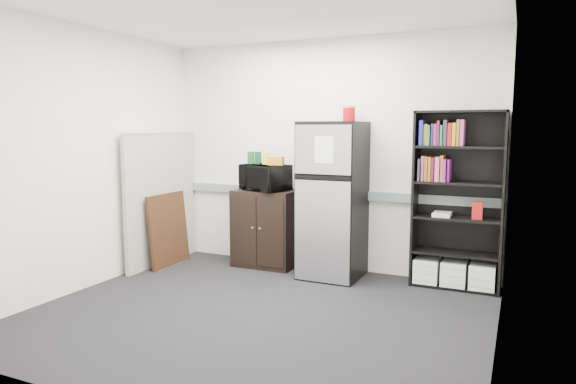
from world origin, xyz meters
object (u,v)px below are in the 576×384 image
(bookshelf, at_px, (458,202))
(refrigerator, at_px, (333,200))
(microwave, at_px, (265,178))
(cabinet, at_px, (266,228))
(cubicle_partition, at_px, (161,199))

(bookshelf, height_order, refrigerator, bookshelf)
(microwave, distance_m, refrigerator, 0.91)
(cabinet, bearing_deg, cubicle_partition, -161.03)
(bookshelf, bearing_deg, cabinet, -178.33)
(cubicle_partition, bearing_deg, cabinet, 18.97)
(bookshelf, relative_size, refrigerator, 1.06)
(bookshelf, xyz_separation_m, cubicle_partition, (-3.43, -0.49, -0.10))
(cubicle_partition, distance_m, refrigerator, 2.14)
(cubicle_partition, height_order, refrigerator, refrigerator)
(bookshelf, xyz_separation_m, cabinet, (-2.20, -0.06, -0.45))
(refrigerator, bearing_deg, microwave, 176.39)
(cabinet, height_order, refrigerator, refrigerator)
(bookshelf, relative_size, microwave, 3.31)
(bookshelf, distance_m, refrigerator, 1.33)
(cubicle_partition, bearing_deg, microwave, 18.30)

